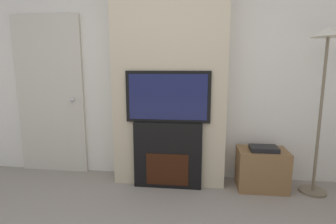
{
  "coord_description": "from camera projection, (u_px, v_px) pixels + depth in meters",
  "views": [
    {
      "loc": [
        0.33,
        -1.16,
        1.36
      ],
      "look_at": [
        0.0,
        1.67,
        0.87
      ],
      "focal_mm": 28.0,
      "sensor_mm": 36.0,
      "label": 1
    }
  ],
  "objects": [
    {
      "name": "wall_back",
      "position": [
        171.0,
        68.0,
        3.16
      ],
      "size": [
        6.0,
        0.06,
        2.7
      ],
      "color": "silver",
      "rests_on": "ground_plane"
    },
    {
      "name": "chimney_breast",
      "position": [
        170.0,
        68.0,
        2.97
      ],
      "size": [
        1.27,
        0.33,
        2.7
      ],
      "color": "beige",
      "rests_on": "ground_plane"
    },
    {
      "name": "fireplace",
      "position": [
        168.0,
        155.0,
        2.97
      ],
      "size": [
        0.76,
        0.15,
        0.76
      ],
      "color": "black",
      "rests_on": "ground_plane"
    },
    {
      "name": "television",
      "position": [
        168.0,
        97.0,
        2.85
      ],
      "size": [
        0.93,
        0.07,
        0.56
      ],
      "color": "black",
      "rests_on": "fireplace"
    },
    {
      "name": "floor_lamp",
      "position": [
        325.0,
        66.0,
        2.64
      ],
      "size": [
        0.32,
        0.32,
        1.75
      ],
      "color": "#726651",
      "rests_on": "ground_plane"
    },
    {
      "name": "media_stand",
      "position": [
        262.0,
        168.0,
        2.94
      ],
      "size": [
        0.54,
        0.36,
        0.5
      ],
      "color": "brown",
      "rests_on": "ground_plane"
    },
    {
      "name": "entry_door",
      "position": [
        50.0,
        96.0,
        3.34
      ],
      "size": [
        0.88,
        0.09,
        1.99
      ],
      "color": "beige",
      "rests_on": "ground_plane"
    }
  ]
}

